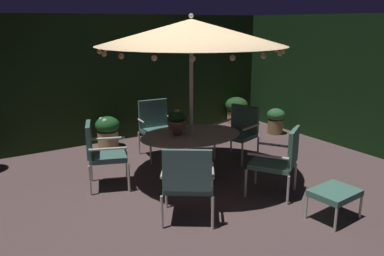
% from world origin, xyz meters
% --- Properties ---
extents(ground_plane, '(8.09, 6.53, 0.02)m').
position_xyz_m(ground_plane, '(0.00, 0.00, -0.01)').
color(ground_plane, brown).
extents(hedge_backdrop_rear, '(8.09, 0.30, 2.59)m').
position_xyz_m(hedge_backdrop_rear, '(0.00, 3.11, 1.30)').
color(hedge_backdrop_rear, black).
rests_on(hedge_backdrop_rear, ground_plane).
extents(hedge_backdrop_right, '(0.30, 6.53, 2.59)m').
position_xyz_m(hedge_backdrop_right, '(3.90, 0.00, 1.30)').
color(hedge_backdrop_right, black).
rests_on(hedge_backdrop_right, ground_plane).
extents(patio_dining_table, '(1.65, 1.23, 0.76)m').
position_xyz_m(patio_dining_table, '(0.25, 0.27, 0.63)').
color(patio_dining_table, beige).
rests_on(patio_dining_table, ground_plane).
extents(patio_umbrella, '(2.80, 2.80, 2.56)m').
position_xyz_m(patio_umbrella, '(0.25, 0.27, 2.29)').
color(patio_umbrella, silver).
rests_on(patio_umbrella, ground_plane).
extents(centerpiece_planter, '(0.28, 0.28, 0.40)m').
position_xyz_m(centerpiece_planter, '(0.06, 0.38, 0.98)').
color(centerpiece_planter, '#A1654E').
rests_on(centerpiece_planter, patio_dining_table).
extents(patio_chair_north, '(0.67, 0.67, 1.03)m').
position_xyz_m(patio_chair_north, '(0.36, 1.65, 0.59)').
color(patio_chair_north, beige).
rests_on(patio_chair_north, ground_plane).
extents(patio_chair_northeast, '(0.74, 0.73, 1.01)m').
position_xyz_m(patio_chair_northeast, '(-1.05, 0.74, 0.59)').
color(patio_chair_northeast, silver).
rests_on(patio_chair_northeast, ground_plane).
extents(patio_chair_east, '(0.86, 0.84, 1.01)m').
position_xyz_m(patio_chair_east, '(-0.53, -0.88, 0.58)').
color(patio_chair_east, silver).
rests_on(patio_chair_east, ground_plane).
extents(patio_chair_southeast, '(0.82, 0.83, 1.01)m').
position_xyz_m(patio_chair_southeast, '(1.01, -0.89, 0.57)').
color(patio_chair_southeast, silver).
rests_on(patio_chair_southeast, ground_plane).
extents(patio_chair_south, '(0.72, 0.76, 0.96)m').
position_xyz_m(patio_chair_south, '(1.56, 0.69, 0.55)').
color(patio_chair_south, silver).
rests_on(patio_chair_south, ground_plane).
extents(ottoman_footrest, '(0.62, 0.51, 0.39)m').
position_xyz_m(ottoman_footrest, '(1.10, -1.79, 0.34)').
color(ottoman_footrest, silver).
rests_on(ottoman_footrest, ground_plane).
extents(potted_plant_back_center, '(0.40, 0.40, 0.51)m').
position_xyz_m(potted_plant_back_center, '(0.85, 2.53, 0.26)').
color(potted_plant_back_center, '#8C7350').
rests_on(potted_plant_back_center, ground_plane).
extents(potted_plant_back_left, '(0.40, 0.40, 0.57)m').
position_xyz_m(potted_plant_back_left, '(3.29, 1.54, 0.32)').
color(potted_plant_back_left, olive).
rests_on(potted_plant_back_left, ground_plane).
extents(potted_plant_right_far, '(0.48, 0.48, 0.63)m').
position_xyz_m(potted_plant_right_far, '(-0.27, 2.59, 0.34)').
color(potted_plant_right_far, tan).
rests_on(potted_plant_right_far, ground_plane).
extents(potted_plant_back_right, '(0.56, 0.56, 0.65)m').
position_xyz_m(potted_plant_back_right, '(3.14, 2.76, 0.35)').
color(potted_plant_back_right, tan).
rests_on(potted_plant_back_right, ground_plane).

